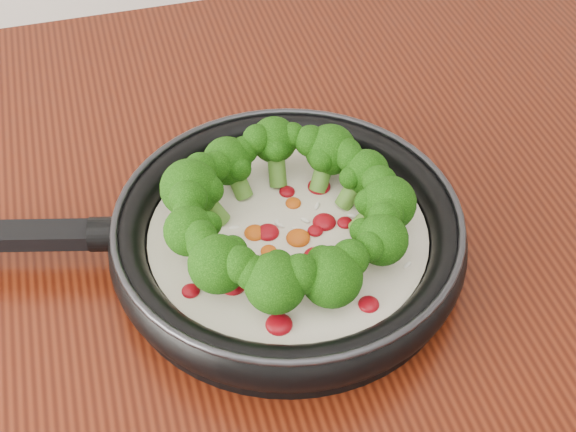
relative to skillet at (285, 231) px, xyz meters
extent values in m
cylinder|color=black|center=(0.00, 0.00, -0.03)|extent=(0.34, 0.34, 0.01)
torus|color=black|center=(0.00, 0.00, -0.01)|extent=(0.36, 0.36, 0.03)
torus|color=#2D2D33|center=(0.00, 0.00, 0.01)|extent=(0.35, 0.35, 0.01)
cube|color=black|center=(-0.22, 0.06, 0.00)|extent=(0.17, 0.07, 0.01)
cylinder|color=black|center=(-0.14, 0.04, 0.00)|extent=(0.03, 0.04, 0.03)
cylinder|color=white|center=(0.00, 0.00, -0.01)|extent=(0.28, 0.28, 0.02)
ellipsoid|color=maroon|center=(-0.05, -0.04, 0.00)|extent=(0.03, 0.03, 0.01)
ellipsoid|color=maroon|center=(0.02, 0.05, 0.00)|extent=(0.01, 0.01, 0.01)
ellipsoid|color=#CD4C0D|center=(-0.05, 0.00, 0.00)|extent=(0.01, 0.01, 0.01)
ellipsoid|color=maroon|center=(0.05, 0.00, 0.00)|extent=(0.01, 0.01, 0.01)
ellipsoid|color=maroon|center=(-0.09, -0.04, 0.00)|extent=(0.02, 0.02, 0.01)
ellipsoid|color=#CD4C0D|center=(-0.02, 0.01, 0.00)|extent=(0.02, 0.02, 0.01)
ellipsoid|color=maroon|center=(0.04, 0.05, 0.00)|extent=(0.03, 0.03, 0.01)
ellipsoid|color=maroon|center=(-0.01, 0.00, 0.00)|extent=(0.02, 0.02, 0.01)
ellipsoid|color=#CD4C0D|center=(0.02, 0.03, 0.00)|extent=(0.02, 0.02, 0.01)
ellipsoid|color=maroon|center=(-0.03, -0.09, 0.00)|extent=(0.02, 0.02, 0.01)
ellipsoid|color=maroon|center=(0.05, -0.04, 0.00)|extent=(0.03, 0.03, 0.01)
ellipsoid|color=#CD4C0D|center=(0.02, -0.04, 0.00)|extent=(0.02, 0.02, 0.01)
ellipsoid|color=maroon|center=(0.04, -0.09, 0.00)|extent=(0.02, 0.02, 0.01)
ellipsoid|color=maroon|center=(-0.05, 0.04, 0.00)|extent=(0.02, 0.02, 0.01)
ellipsoid|color=#CD4C0D|center=(0.01, -0.01, 0.00)|extent=(0.03, 0.03, 0.01)
ellipsoid|color=maroon|center=(0.04, 0.00, 0.00)|extent=(0.03, 0.03, 0.01)
ellipsoid|color=maroon|center=(0.02, -0.03, 0.00)|extent=(0.02, 0.02, 0.01)
ellipsoid|color=#CD4C0D|center=(-0.02, -0.02, 0.00)|extent=(0.02, 0.02, 0.01)
ellipsoid|color=maroon|center=(0.03, -0.06, 0.00)|extent=(0.02, 0.02, 0.01)
ellipsoid|color=maroon|center=(0.03, -0.01, 0.00)|extent=(0.02, 0.02, 0.01)
ellipsoid|color=#CD4C0D|center=(-0.07, -0.02, 0.00)|extent=(0.01, 0.01, 0.01)
ellipsoid|color=white|center=(-0.06, -0.04, 0.00)|extent=(0.01, 0.00, 0.00)
ellipsoid|color=white|center=(0.04, 0.02, 0.00)|extent=(0.01, 0.01, 0.00)
ellipsoid|color=white|center=(0.09, -0.06, 0.00)|extent=(0.01, 0.01, 0.00)
ellipsoid|color=white|center=(0.00, 0.01, 0.00)|extent=(0.01, 0.01, 0.00)
ellipsoid|color=white|center=(-0.01, -0.01, 0.00)|extent=(0.01, 0.01, 0.00)
ellipsoid|color=white|center=(0.02, -0.06, 0.00)|extent=(0.01, 0.01, 0.00)
ellipsoid|color=white|center=(0.00, 0.01, 0.00)|extent=(0.01, 0.01, 0.00)
ellipsoid|color=white|center=(-0.02, -0.06, 0.00)|extent=(0.01, 0.01, 0.00)
ellipsoid|color=white|center=(0.02, 0.01, 0.00)|extent=(0.01, 0.01, 0.00)
ellipsoid|color=white|center=(0.00, 0.06, 0.00)|extent=(0.00, 0.01, 0.00)
ellipsoid|color=white|center=(-0.08, 0.04, 0.00)|extent=(0.01, 0.01, 0.00)
ellipsoid|color=white|center=(0.02, 0.08, 0.00)|extent=(0.01, 0.01, 0.00)
ellipsoid|color=white|center=(0.03, -0.04, 0.00)|extent=(0.01, 0.01, 0.00)
ellipsoid|color=white|center=(0.06, 0.00, 0.00)|extent=(0.01, 0.01, 0.00)
ellipsoid|color=white|center=(-0.04, 0.02, 0.00)|extent=(0.01, 0.00, 0.00)
ellipsoid|color=white|center=(-0.03, -0.08, 0.00)|extent=(0.01, 0.01, 0.00)
ellipsoid|color=white|center=(0.04, -0.06, 0.00)|extent=(0.01, 0.01, 0.00)
ellipsoid|color=white|center=(0.01, 0.00, 0.00)|extent=(0.01, 0.01, 0.00)
cylinder|color=#5B912F|center=(0.07, -0.01, 0.01)|extent=(0.03, 0.02, 0.04)
sphere|color=black|center=(0.08, -0.02, 0.03)|extent=(0.06, 0.06, 0.05)
sphere|color=black|center=(0.08, 0.00, 0.04)|extent=(0.03, 0.03, 0.03)
sphere|color=black|center=(0.08, -0.03, 0.03)|extent=(0.03, 0.03, 0.03)
sphere|color=black|center=(0.07, -0.01, 0.03)|extent=(0.03, 0.03, 0.02)
cylinder|color=#5B912F|center=(0.06, 0.02, 0.01)|extent=(0.03, 0.02, 0.03)
sphere|color=black|center=(0.08, 0.03, 0.03)|extent=(0.05, 0.05, 0.04)
sphere|color=black|center=(0.07, 0.04, 0.03)|extent=(0.03, 0.03, 0.02)
sphere|color=black|center=(0.08, 0.01, 0.03)|extent=(0.03, 0.03, 0.02)
sphere|color=black|center=(0.06, 0.02, 0.03)|extent=(0.02, 0.02, 0.02)
cylinder|color=#5B912F|center=(0.05, 0.05, 0.01)|extent=(0.03, 0.03, 0.03)
sphere|color=black|center=(0.06, 0.06, 0.03)|extent=(0.05, 0.05, 0.05)
sphere|color=black|center=(0.04, 0.07, 0.03)|extent=(0.03, 0.03, 0.03)
sphere|color=black|center=(0.07, 0.05, 0.03)|extent=(0.03, 0.03, 0.03)
sphere|color=black|center=(0.05, 0.05, 0.03)|extent=(0.03, 0.03, 0.02)
cylinder|color=#5B912F|center=(0.01, 0.07, 0.01)|extent=(0.02, 0.03, 0.04)
sphere|color=black|center=(0.01, 0.08, 0.03)|extent=(0.05, 0.05, 0.04)
sphere|color=black|center=(0.00, 0.08, 0.04)|extent=(0.03, 0.03, 0.03)
sphere|color=black|center=(0.03, 0.08, 0.04)|extent=(0.03, 0.03, 0.02)
sphere|color=black|center=(0.01, 0.07, 0.03)|extent=(0.02, 0.02, 0.02)
cylinder|color=#5B912F|center=(-0.02, 0.06, 0.01)|extent=(0.03, 0.03, 0.03)
sphere|color=black|center=(-0.03, 0.07, 0.02)|extent=(0.05, 0.05, 0.04)
sphere|color=black|center=(-0.04, 0.06, 0.03)|extent=(0.03, 0.03, 0.03)
sphere|color=black|center=(-0.02, 0.08, 0.03)|extent=(0.03, 0.03, 0.02)
sphere|color=black|center=(-0.02, 0.06, 0.03)|extent=(0.03, 0.03, 0.02)
cylinder|color=#5B912F|center=(-0.05, 0.03, 0.01)|extent=(0.04, 0.03, 0.04)
sphere|color=black|center=(-0.07, 0.04, 0.03)|extent=(0.06, 0.06, 0.05)
sphere|color=black|center=(-0.07, 0.02, 0.04)|extent=(0.04, 0.04, 0.03)
sphere|color=black|center=(-0.06, 0.05, 0.04)|extent=(0.04, 0.04, 0.03)
sphere|color=black|center=(-0.06, 0.03, 0.03)|extent=(0.03, 0.03, 0.02)
cylinder|color=#5B912F|center=(-0.06, -0.01, 0.01)|extent=(0.03, 0.02, 0.04)
sphere|color=black|center=(-0.08, -0.01, 0.03)|extent=(0.05, 0.05, 0.04)
sphere|color=black|center=(-0.07, -0.02, 0.04)|extent=(0.03, 0.03, 0.03)
sphere|color=black|center=(-0.08, 0.01, 0.03)|extent=(0.03, 0.03, 0.02)
sphere|color=black|center=(-0.06, -0.01, 0.03)|extent=(0.02, 0.02, 0.02)
cylinder|color=#5B912F|center=(-0.05, -0.04, 0.01)|extent=(0.03, 0.03, 0.04)
sphere|color=black|center=(-0.06, -0.05, 0.03)|extent=(0.06, 0.06, 0.05)
sphere|color=black|center=(-0.05, -0.06, 0.04)|extent=(0.03, 0.03, 0.03)
sphere|color=black|center=(-0.07, -0.03, 0.04)|extent=(0.03, 0.03, 0.03)
sphere|color=black|center=(-0.05, -0.04, 0.03)|extent=(0.03, 0.03, 0.02)
cylinder|color=#5B912F|center=(-0.02, -0.06, 0.01)|extent=(0.03, 0.03, 0.04)
sphere|color=black|center=(-0.03, -0.08, 0.03)|extent=(0.06, 0.06, 0.05)
sphere|color=black|center=(-0.01, -0.08, 0.04)|extent=(0.04, 0.04, 0.03)
sphere|color=black|center=(-0.04, -0.07, 0.03)|extent=(0.03, 0.03, 0.03)
sphere|color=black|center=(-0.02, -0.06, 0.03)|extent=(0.03, 0.03, 0.02)
cylinder|color=#5B912F|center=(0.01, -0.06, 0.01)|extent=(0.02, 0.03, 0.03)
sphere|color=black|center=(0.01, -0.08, 0.03)|extent=(0.06, 0.06, 0.05)
sphere|color=black|center=(0.03, -0.07, 0.03)|extent=(0.04, 0.04, 0.03)
sphere|color=black|center=(0.00, -0.08, 0.03)|extent=(0.03, 0.03, 0.03)
sphere|color=black|center=(0.01, -0.06, 0.03)|extent=(0.03, 0.03, 0.02)
cylinder|color=#5B912F|center=(0.05, -0.04, 0.01)|extent=(0.03, 0.03, 0.04)
sphere|color=black|center=(0.06, -0.06, 0.03)|extent=(0.05, 0.05, 0.04)
sphere|color=black|center=(0.07, -0.04, 0.04)|extent=(0.03, 0.03, 0.03)
sphere|color=black|center=(0.05, -0.06, 0.03)|extent=(0.03, 0.03, 0.02)
sphere|color=black|center=(0.05, -0.04, 0.03)|extent=(0.03, 0.03, 0.02)
camera|label=1|loc=(-0.12, -0.44, 0.48)|focal=50.03mm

